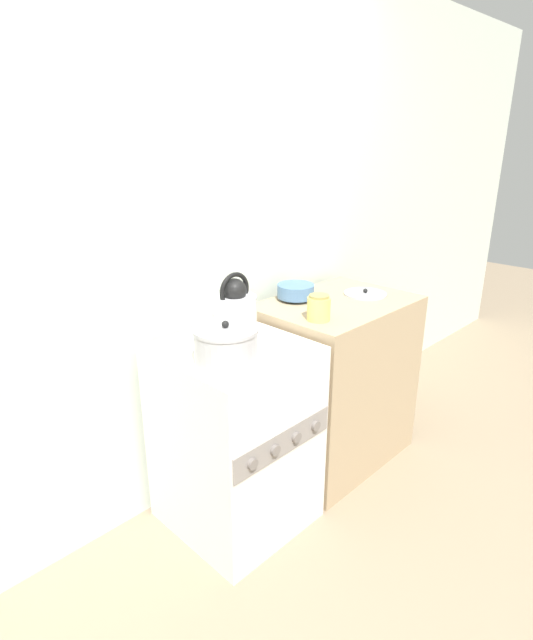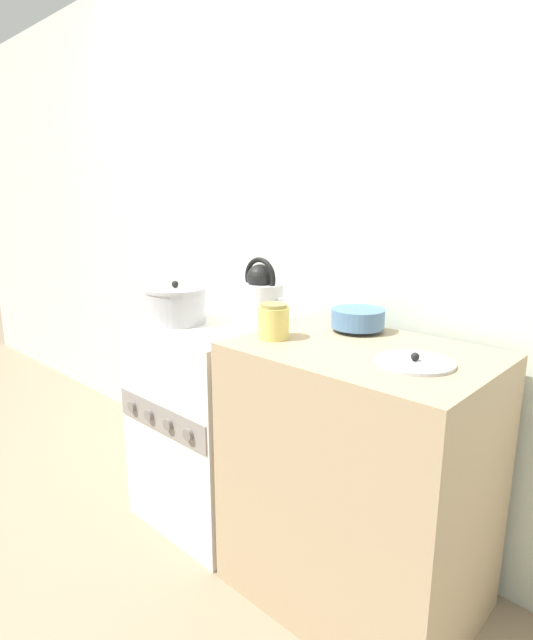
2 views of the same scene
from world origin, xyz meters
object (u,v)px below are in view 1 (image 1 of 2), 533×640
(enamel_bowl, at_px, (296,291))
(storage_jar, at_px, (319,308))
(loose_pot_lid, at_px, (365,294))
(stove, at_px, (236,436))
(kettle, at_px, (235,309))
(cooking_pot, at_px, (226,346))

(enamel_bowl, distance_m, storage_jar, 0.31)
(storage_jar, height_order, loose_pot_lid, storage_jar)
(stove, xyz_separation_m, kettle, (0.13, 0.13, 0.53))
(loose_pot_lid, bearing_deg, storage_jar, -171.52)
(stove, bearing_deg, enamel_bowl, 16.01)
(cooking_pot, bearing_deg, enamel_bowl, 20.93)
(loose_pot_lid, bearing_deg, enamel_bowl, 148.10)
(stove, distance_m, loose_pot_lid, 1.01)
(enamel_bowl, bearing_deg, cooking_pot, -159.07)
(cooking_pot, bearing_deg, storage_jar, -0.52)
(cooking_pot, height_order, loose_pot_lid, cooking_pot)
(storage_jar, xyz_separation_m, loose_pot_lid, (0.48, 0.07, -0.05))
(stove, bearing_deg, loose_pot_lid, -2.37)
(kettle, bearing_deg, storage_jar, -39.21)
(kettle, xyz_separation_m, cooking_pot, (-0.26, -0.23, -0.03))
(kettle, distance_m, cooking_pot, 0.35)
(kettle, distance_m, enamel_bowl, 0.45)
(enamel_bowl, xyz_separation_m, storage_jar, (-0.15, -0.27, 0.01))
(enamel_bowl, bearing_deg, storage_jar, -119.40)
(kettle, bearing_deg, stove, -135.19)
(kettle, height_order, loose_pot_lid, kettle)
(kettle, bearing_deg, cooking_pot, -137.92)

